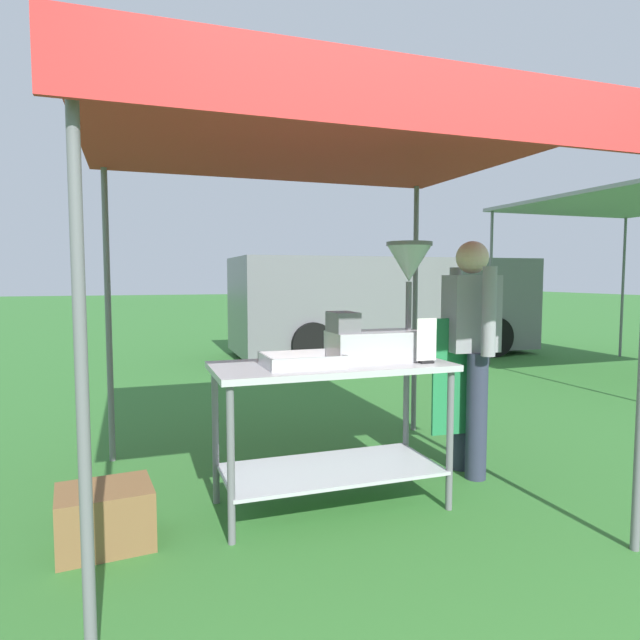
% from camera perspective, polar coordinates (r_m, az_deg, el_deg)
% --- Properties ---
extents(ground_plane, '(70.00, 70.00, 0.00)m').
position_cam_1_polar(ground_plane, '(8.34, -10.47, -4.99)').
color(ground_plane, '#33702D').
extents(stall_canopy, '(2.72, 2.49, 2.20)m').
position_cam_1_polar(stall_canopy, '(3.35, 0.60, 17.48)').
color(stall_canopy, slate).
rests_on(stall_canopy, ground).
extents(donut_cart, '(1.38, 0.64, 0.86)m').
position_cam_1_polar(donut_cart, '(3.26, 1.16, -8.70)').
color(donut_cart, '#B7B7BC').
rests_on(donut_cart, ground).
extents(donut_tray, '(0.44, 0.33, 0.07)m').
position_cam_1_polar(donut_tray, '(3.10, -1.95, -4.47)').
color(donut_tray, '#B7B7BC').
rests_on(donut_tray, donut_cart).
extents(donut_fryer, '(0.64, 0.28, 0.72)m').
position_cam_1_polar(donut_fryer, '(3.31, 6.79, 0.55)').
color(donut_fryer, '#B7B7BC').
rests_on(donut_fryer, donut_cart).
extents(menu_sign, '(0.13, 0.05, 0.26)m').
position_cam_1_polar(menu_sign, '(3.26, 11.05, -2.47)').
color(menu_sign, black).
rests_on(menu_sign, donut_cart).
extents(vendor, '(0.46, 0.54, 1.61)m').
position_cam_1_polar(vendor, '(3.88, 15.34, -2.52)').
color(vendor, '#2D3347').
rests_on(vendor, ground).
extents(supply_crate, '(0.49, 0.41, 0.30)m').
position_cam_1_polar(supply_crate, '(3.14, -21.52, -18.56)').
color(supply_crate, brown).
rests_on(supply_crate, ground).
extents(van_grey, '(5.27, 2.15, 1.69)m').
position_cam_1_polar(van_grey, '(9.75, 6.59, 1.62)').
color(van_grey, slate).
rests_on(van_grey, ground).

